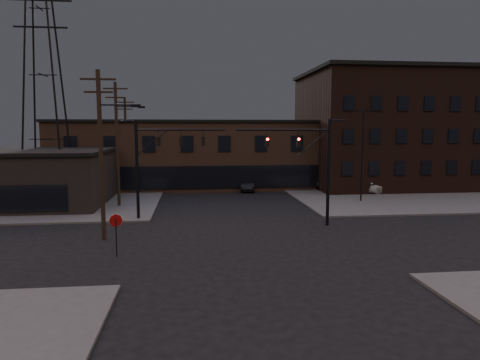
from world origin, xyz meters
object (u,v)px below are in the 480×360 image
(traffic_signal_near, at_px, (314,161))
(car_crossing, at_px, (249,185))
(stop_sign, at_px, (116,225))
(parked_car_lot_b, at_px, (383,187))
(traffic_signal_far, at_px, (153,158))
(parked_car_lot_a, at_px, (334,184))

(traffic_signal_near, xyz_separation_m, car_crossing, (-2.40, 18.55, -4.20))
(traffic_signal_near, height_order, stop_sign, traffic_signal_near)
(parked_car_lot_b, distance_m, car_crossing, 15.17)
(traffic_signal_near, xyz_separation_m, stop_sign, (-13.36, -6.49, -3.09))
(traffic_signal_far, bearing_deg, traffic_signal_near, -16.17)
(parked_car_lot_a, relative_size, parked_car_lot_b, 0.93)
(traffic_signal_near, xyz_separation_m, parked_car_lot_b, (12.23, 14.51, -4.12))
(traffic_signal_near, xyz_separation_m, parked_car_lot_a, (7.49, 17.28, -4.05))
(traffic_signal_far, relative_size, car_crossing, 1.80)
(stop_sign, bearing_deg, car_crossing, 66.36)
(traffic_signal_near, distance_m, car_crossing, 19.17)
(parked_car_lot_b, bearing_deg, stop_sign, 114.73)
(stop_sign, bearing_deg, parked_car_lot_b, 39.38)
(stop_sign, height_order, car_crossing, stop_sign)
(traffic_signal_far, relative_size, parked_car_lot_b, 1.74)
(stop_sign, height_order, parked_car_lot_a, stop_sign)
(car_crossing, bearing_deg, parked_car_lot_b, -2.53)
(traffic_signal_far, distance_m, car_crossing, 18.39)
(traffic_signal_near, bearing_deg, car_crossing, 97.37)
(traffic_signal_far, relative_size, parked_car_lot_a, 1.88)
(stop_sign, distance_m, parked_car_lot_b, 33.11)
(parked_car_lot_a, bearing_deg, traffic_signal_near, 173.95)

